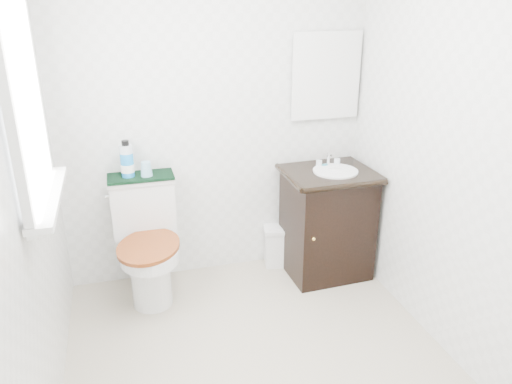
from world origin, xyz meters
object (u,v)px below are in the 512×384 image
cup (146,169)px  toilet (148,247)px  trash_bin (278,246)px  mouthwash_bottle (127,160)px  vanity (327,220)px

cup → toilet: bearing=-112.2°
trash_bin → cup: size_ratio=3.23×
trash_bin → cup: 1.21m
trash_bin → toilet: bearing=-172.4°
toilet → cup: 0.55m
toilet → mouthwash_bottle: size_ratio=3.32×
mouthwash_bottle → cup: size_ratio=2.53×
vanity → trash_bin: bearing=148.2°
vanity → toilet: bearing=177.3°
toilet → trash_bin: 1.03m
toilet → vanity: 1.32m
vanity → cup: size_ratio=9.24×
vanity → cup: bearing=172.7°
vanity → cup: (-1.28, 0.16, 0.47)m
vanity → cup: 1.37m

